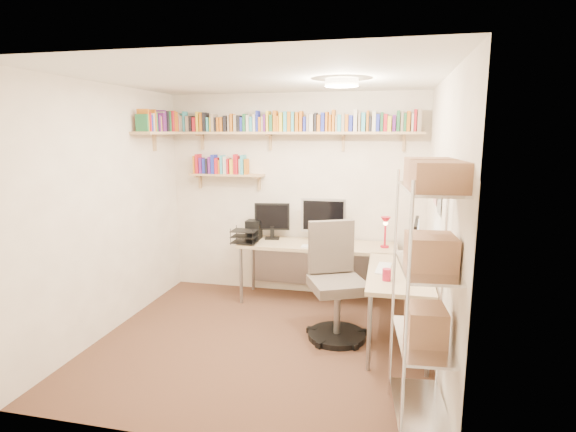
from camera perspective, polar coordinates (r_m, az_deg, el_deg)
name	(u,v)px	position (r m, az deg, el deg)	size (l,w,h in m)	color
ground	(263,342)	(4.59, -3.22, -15.65)	(3.20, 3.20, 0.00)	#4B2D20
room_shell	(262,185)	(4.15, -3.37, 3.94)	(3.24, 3.04, 2.52)	beige
wall_shelves	(258,132)	(5.48, -3.87, 10.56)	(3.12, 1.09, 0.80)	tan
corner_desk	(326,250)	(5.12, 4.85, -4.33)	(2.22, 1.84, 1.25)	#CAB983
office_chair	(335,290)	(4.55, 6.05, -9.27)	(0.68, 0.68, 1.15)	black
wire_rack	(430,252)	(3.04, 17.56, -4.36)	(0.44, 0.79, 1.86)	silver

